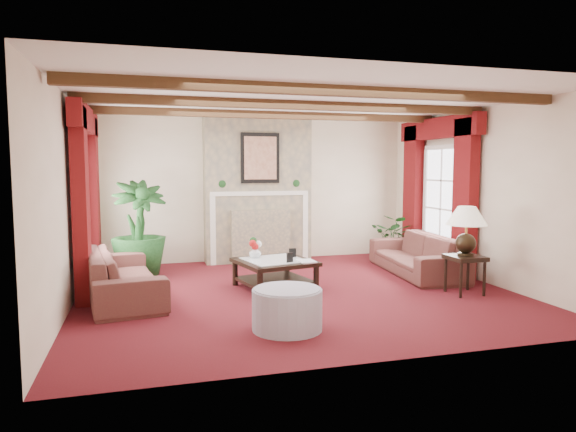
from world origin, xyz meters
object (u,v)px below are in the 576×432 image
object	(u,v)px
coffee_table	(275,274)
sofa_right	(416,248)
potted_palm	(139,249)
side_table	(465,275)
ottoman	(287,310)
sofa_left	(122,267)

from	to	relation	value
coffee_table	sofa_right	bearing A→B (deg)	-4.18
potted_palm	sofa_right	bearing A→B (deg)	-13.59
side_table	potted_palm	bearing A→B (deg)	150.38
sofa_right	side_table	world-z (taller)	sofa_right
sofa_right	ottoman	distance (m)	3.70
sofa_left	side_table	distance (m)	4.75
sofa_right	side_table	distance (m)	1.44
side_table	ottoman	bearing A→B (deg)	-163.03
coffee_table	side_table	size ratio (longest dim) A/B	1.87
sofa_right	side_table	bearing A→B (deg)	3.34
side_table	ottoman	distance (m)	2.97
ottoman	side_table	bearing A→B (deg)	16.97
potted_palm	coffee_table	world-z (taller)	potted_palm
sofa_right	potted_palm	world-z (taller)	potted_palm
sofa_right	coffee_table	xyz separation A→B (m)	(-2.55, -0.37, -0.23)
sofa_right	coffee_table	distance (m)	2.58
sofa_right	ottoman	bearing A→B (deg)	-46.04
sofa_left	potted_palm	distance (m)	1.48
potted_palm	side_table	xyz separation A→B (m)	(4.42, -2.51, -0.17)
sofa_left	sofa_right	world-z (taller)	same
potted_palm	side_table	world-z (taller)	potted_palm
ottoman	coffee_table	bearing A→B (deg)	79.74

